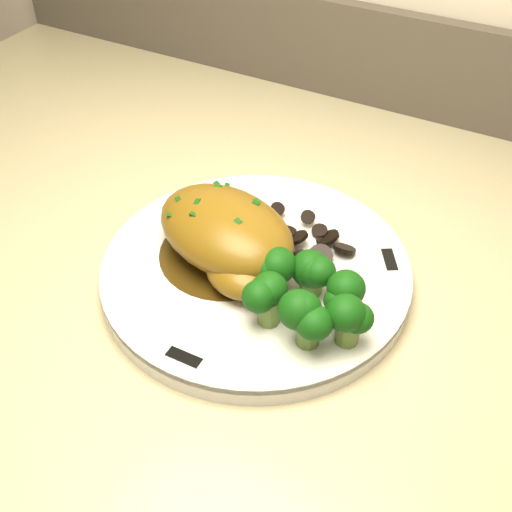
% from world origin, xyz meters
% --- Properties ---
extents(plate, '(0.29, 0.29, 0.02)m').
position_xyz_m(plate, '(-0.44, 1.63, 0.91)').
color(plate, silver).
rests_on(plate, counter).
extents(rim_accent_0, '(0.02, 0.03, 0.00)m').
position_xyz_m(rim_accent_0, '(-0.34, 1.69, 0.92)').
color(rim_accent_0, black).
rests_on(rim_accent_0, plate).
extents(rim_accent_1, '(0.02, 0.03, 0.00)m').
position_xyz_m(rim_accent_1, '(-0.54, 1.69, 0.92)').
color(rim_accent_1, black).
rests_on(rim_accent_1, plate).
extents(rim_accent_2, '(0.03, 0.01, 0.00)m').
position_xyz_m(rim_accent_2, '(-0.44, 1.51, 0.92)').
color(rim_accent_2, black).
rests_on(rim_accent_2, plate).
extents(gravy_pool, '(0.12, 0.12, 0.00)m').
position_xyz_m(gravy_pool, '(-0.47, 1.63, 0.92)').
color(gravy_pool, '#362509').
rests_on(gravy_pool, plate).
extents(chicken_breast, '(0.16, 0.13, 0.05)m').
position_xyz_m(chicken_breast, '(-0.47, 1.63, 0.95)').
color(chicken_breast, brown).
rests_on(chicken_breast, plate).
extents(mushroom_pile, '(0.09, 0.06, 0.02)m').
position_xyz_m(mushroom_pile, '(-0.41, 1.67, 0.92)').
color(mushroom_pile, black).
rests_on(mushroom_pile, plate).
extents(broccoli_florets, '(0.11, 0.08, 0.04)m').
position_xyz_m(broccoli_florets, '(-0.37, 1.60, 0.94)').
color(broccoli_florets, olive).
rests_on(broccoli_florets, plate).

